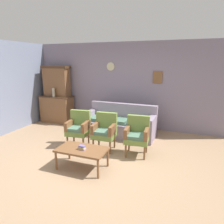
{
  "coord_description": "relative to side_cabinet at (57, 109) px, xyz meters",
  "views": [
    {
      "loc": [
        1.78,
        -3.61,
        2.12
      ],
      "look_at": [
        0.0,
        1.1,
        0.85
      ],
      "focal_mm": 32.46,
      "sensor_mm": 36.0,
      "label": 1
    }
  ],
  "objects": [
    {
      "name": "ground_plane",
      "position": [
        2.52,
        -2.25,
        -0.47
      ],
      "size": [
        7.68,
        7.68,
        0.0
      ],
      "primitive_type": "plane",
      "color": "#997A5B"
    },
    {
      "name": "wall_back_with_decor",
      "position": [
        2.52,
        0.38,
        0.89
      ],
      "size": [
        6.4,
        0.09,
        2.7
      ],
      "color": "gray",
      "rests_on": "ground"
    },
    {
      "name": "side_cabinet",
      "position": [
        0.0,
        0.0,
        0.0
      ],
      "size": [
        1.16,
        0.55,
        0.93
      ],
      "color": "brown",
      "rests_on": "ground"
    },
    {
      "name": "cabinet_upper_hutch",
      "position": [
        0.0,
        0.08,
        0.98
      ],
      "size": [
        0.99,
        0.38,
        1.03
      ],
      "color": "brown",
      "rests_on": "side_cabinet"
    },
    {
      "name": "vase_on_cabinet",
      "position": [
        0.04,
        -0.19,
        0.62
      ],
      "size": [
        0.1,
        0.1,
        0.3
      ],
      "primitive_type": "cylinder",
      "color": "gray",
      "rests_on": "side_cabinet"
    },
    {
      "name": "floral_couch",
      "position": [
        2.52,
        -0.5,
        -0.14
      ],
      "size": [
        2.06,
        0.86,
        0.9
      ],
      "color": "gray",
      "rests_on": "ground"
    },
    {
      "name": "armchair_near_cabinet",
      "position": [
        1.78,
        -1.59,
        0.03
      ],
      "size": [
        0.57,
        0.55,
        0.9
      ],
      "color": "olive",
      "rests_on": "ground"
    },
    {
      "name": "armchair_by_doorway",
      "position": [
        2.49,
        -1.56,
        0.03
      ],
      "size": [
        0.55,
        0.52,
        0.9
      ],
      "color": "olive",
      "rests_on": "ground"
    },
    {
      "name": "armchair_row_middle",
      "position": [
        3.29,
        -1.57,
        0.03
      ],
      "size": [
        0.56,
        0.53,
        0.9
      ],
      "color": "olive",
      "rests_on": "ground"
    },
    {
      "name": "coffee_table",
      "position": [
        2.41,
        -2.57,
        -0.09
      ],
      "size": [
        1.0,
        0.56,
        0.42
      ],
      "color": "brown",
      "rests_on": "ground"
    },
    {
      "name": "book_stack_on_table",
      "position": [
        2.43,
        -2.6,
        -0.01
      ],
      "size": [
        0.15,
        0.1,
        0.08
      ],
      "color": "#9E8AA2",
      "rests_on": "coffee_table"
    }
  ]
}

